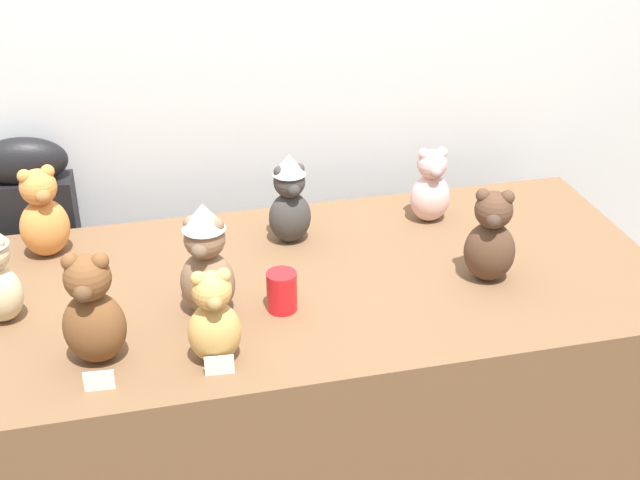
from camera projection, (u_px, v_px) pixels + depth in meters
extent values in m
cube|color=silver|center=(268.00, 22.00, 2.80)|extent=(7.00, 0.08, 2.60)
cube|color=brown|center=(320.00, 386.00, 2.64)|extent=(1.94, 0.92, 0.76)
cube|color=black|center=(47.00, 299.00, 2.95)|extent=(0.29, 0.14, 0.88)
ellipsoid|color=black|center=(22.00, 161.00, 2.70)|extent=(0.29, 0.14, 0.15)
ellipsoid|color=#4C3323|center=(489.00, 251.00, 2.41)|extent=(0.18, 0.16, 0.17)
sphere|color=#4C3323|center=(494.00, 210.00, 2.35)|extent=(0.10, 0.10, 0.10)
sphere|color=#4C3323|center=(483.00, 195.00, 2.33)|extent=(0.04, 0.04, 0.04)
sphere|color=#4C3323|center=(508.00, 197.00, 2.32)|extent=(0.04, 0.04, 0.04)
sphere|color=#412E23|center=(493.00, 221.00, 2.31)|extent=(0.04, 0.04, 0.04)
ellipsoid|color=#383533|center=(290.00, 217.00, 2.60)|extent=(0.14, 0.12, 0.16)
sphere|color=#383533|center=(289.00, 182.00, 2.55)|extent=(0.09, 0.09, 0.09)
sphere|color=#383533|center=(279.00, 172.00, 2.52)|extent=(0.04, 0.04, 0.04)
sphere|color=#383533|center=(299.00, 169.00, 2.54)|extent=(0.04, 0.04, 0.04)
sphere|color=#32302E|center=(294.00, 190.00, 2.52)|extent=(0.04, 0.04, 0.04)
cone|color=silver|center=(289.00, 164.00, 2.52)|extent=(0.10, 0.10, 0.06)
ellipsoid|color=#D17F3D|center=(45.00, 227.00, 2.53)|extent=(0.17, 0.16, 0.17)
sphere|color=#D17F3D|center=(38.00, 187.00, 2.47)|extent=(0.10, 0.10, 0.10)
sphere|color=#D17F3D|center=(24.00, 176.00, 2.43)|extent=(0.04, 0.04, 0.04)
sphere|color=#D17F3D|center=(47.00, 171.00, 2.46)|extent=(0.04, 0.04, 0.04)
sphere|color=#A06536|center=(43.00, 196.00, 2.44)|extent=(0.04, 0.04, 0.04)
ellipsoid|color=tan|center=(215.00, 332.00, 2.08)|extent=(0.13, 0.11, 0.16)
sphere|color=tan|center=(212.00, 291.00, 2.03)|extent=(0.09, 0.09, 0.09)
sphere|color=tan|center=(198.00, 279.00, 2.00)|extent=(0.04, 0.04, 0.04)
sphere|color=tan|center=(224.00, 275.00, 2.01)|extent=(0.04, 0.04, 0.04)
sphere|color=olive|center=(214.00, 303.00, 2.00)|extent=(0.04, 0.04, 0.04)
ellipsoid|color=beige|center=(430.00, 198.00, 2.72)|extent=(0.13, 0.11, 0.15)
sphere|color=beige|center=(432.00, 164.00, 2.67)|extent=(0.09, 0.09, 0.09)
sphere|color=beige|center=(424.00, 154.00, 2.65)|extent=(0.03, 0.03, 0.03)
sphere|color=beige|center=(442.00, 153.00, 2.66)|extent=(0.03, 0.03, 0.03)
sphere|color=#A88783|center=(436.00, 172.00, 2.64)|extent=(0.04, 0.04, 0.04)
ellipsoid|color=brown|center=(95.00, 327.00, 2.08)|extent=(0.17, 0.16, 0.19)
sphere|color=brown|center=(87.00, 278.00, 2.01)|extent=(0.11, 0.11, 0.11)
sphere|color=brown|center=(70.00, 262.00, 1.99)|extent=(0.04, 0.04, 0.04)
sphere|color=brown|center=(100.00, 261.00, 1.99)|extent=(0.04, 0.04, 0.04)
sphere|color=brown|center=(83.00, 292.00, 1.97)|extent=(0.05, 0.05, 0.05)
ellipsoid|color=#7F6047|center=(208.00, 283.00, 2.26)|extent=(0.18, 0.17, 0.18)
sphere|color=#7F6047|center=(205.00, 239.00, 2.20)|extent=(0.11, 0.11, 0.11)
sphere|color=#7F6047|center=(191.00, 223.00, 2.18)|extent=(0.04, 0.04, 0.04)
sphere|color=#7F6047|center=(216.00, 225.00, 2.17)|extent=(0.04, 0.04, 0.04)
sphere|color=brown|center=(200.00, 251.00, 2.16)|extent=(0.04, 0.04, 0.04)
cone|color=silver|center=(203.00, 216.00, 2.17)|extent=(0.11, 0.11, 0.07)
cylinder|color=red|center=(282.00, 291.00, 2.29)|extent=(0.08, 0.08, 0.11)
cube|color=white|center=(99.00, 381.00, 2.01)|extent=(0.07, 0.01, 0.05)
cube|color=white|center=(219.00, 365.00, 2.06)|extent=(0.07, 0.01, 0.05)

